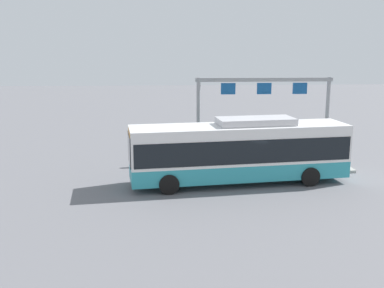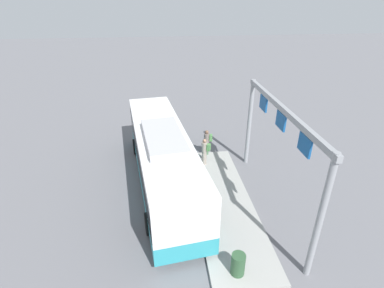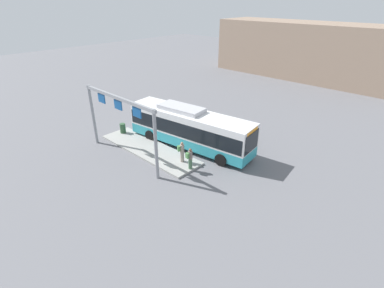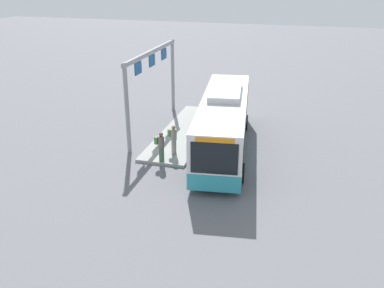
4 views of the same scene
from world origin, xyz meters
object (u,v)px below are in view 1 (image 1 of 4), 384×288
person_boarding (184,152)px  trash_bin (337,159)px  person_waiting_near (205,153)px  bus_main (239,150)px

person_boarding → trash_bin: (-8.99, 0.33, -0.44)m
person_boarding → person_waiting_near: (-1.18, 0.33, 0.00)m
trash_bin → person_boarding: bearing=-2.1°
bus_main → person_waiting_near: 3.08m
person_boarding → trash_bin: 9.01m
bus_main → person_waiting_near: bus_main is taller
person_waiting_near → bus_main: bearing=59.9°
person_waiting_near → person_boarding: bearing=-77.9°
bus_main → trash_bin: (-6.22, -2.52, -1.20)m
person_boarding → trash_bin: person_boarding is taller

